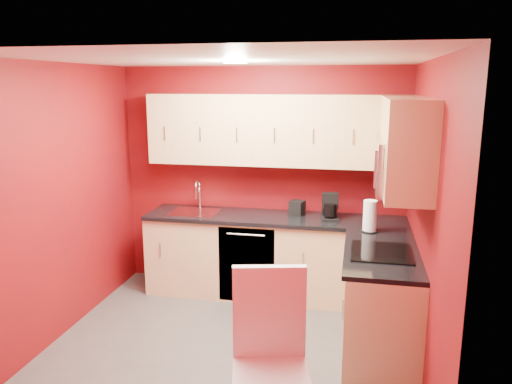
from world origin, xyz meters
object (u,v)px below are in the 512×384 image
(microwave, at_px, (401,166))
(napkin_holder, at_px, (297,208))
(coffee_maker, at_px, (331,207))
(paper_towel, at_px, (370,216))
(dining_chair, at_px, (271,368))
(sink, at_px, (195,209))

(microwave, xyz_separation_m, napkin_holder, (-0.97, 1.10, -0.67))
(coffee_maker, xyz_separation_m, paper_towel, (0.39, -0.35, 0.02))
(microwave, relative_size, napkin_holder, 4.87)
(dining_chair, bearing_deg, microwave, 46.68)
(napkin_holder, xyz_separation_m, paper_towel, (0.76, -0.48, 0.08))
(sink, relative_size, dining_chair, 0.44)
(sink, xyz_separation_m, paper_towel, (1.89, -0.38, 0.12))
(microwave, height_order, sink, microwave)
(paper_towel, xyz_separation_m, dining_chair, (-0.61, -2.02, -0.48))
(dining_chair, bearing_deg, napkin_holder, 80.32)
(microwave, xyz_separation_m, paper_towel, (-0.20, 0.62, -0.60))
(microwave, relative_size, dining_chair, 0.65)
(microwave, height_order, dining_chair, microwave)
(coffee_maker, relative_size, paper_towel, 0.90)
(sink, xyz_separation_m, coffee_maker, (1.50, -0.03, 0.10))
(sink, bearing_deg, coffee_maker, -1.19)
(napkin_holder, relative_size, dining_chair, 0.13)
(coffee_maker, distance_m, paper_towel, 0.53)
(coffee_maker, bearing_deg, napkin_holder, 150.13)
(microwave, bearing_deg, coffee_maker, 121.57)
(coffee_maker, relative_size, dining_chair, 0.23)
(coffee_maker, height_order, dining_chair, coffee_maker)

